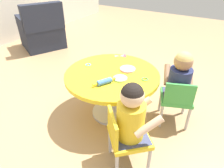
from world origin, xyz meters
TOP-DOWN VIEW (x-y plane):
  - ground_plane at (0.00, 0.00)m, footprint 10.00×10.00m
  - craft_table at (0.00, 0.00)m, footprint 0.95×0.95m
  - child_chair_left at (-0.50, -0.43)m, footprint 0.42×0.42m
  - seated_child_left at (-0.47, -0.45)m, footprint 0.43×0.44m
  - child_chair_right at (0.21, -0.62)m, footprint 0.39×0.39m
  - seated_child_right at (0.24, -0.61)m, footprint 0.42×0.38m
  - armchair_dark at (0.99, 2.15)m, footprint 0.94×0.95m
  - rolling_pin at (-0.21, -0.04)m, footprint 0.21×0.13m
  - craft_scissors at (0.41, 0.11)m, footprint 0.12×0.14m
  - playdough_blob_0 at (-0.06, -0.13)m, footprint 0.14×0.14m
  - playdough_blob_1 at (0.14, -0.10)m, footprint 0.16×0.16m
  - cookie_cutter_0 at (0.06, -0.33)m, footprint 0.06×0.06m
  - cookie_cutter_1 at (0.02, 0.31)m, footprint 0.06×0.06m

SIDE VIEW (x-z plane):
  - ground_plane at x=0.00m, z-range 0.00..0.00m
  - child_chair_left at x=-0.50m, z-range 0.04..0.57m
  - child_chair_right at x=0.21m, z-range 0.04..0.57m
  - armchair_dark at x=0.99m, z-range -0.12..0.73m
  - craft_table at x=0.00m, z-range 0.14..0.65m
  - craft_scissors at x=0.41m, z-range 0.51..0.52m
  - cookie_cutter_0 at x=0.06m, z-range 0.51..0.52m
  - cookie_cutter_1 at x=0.02m, z-range 0.51..0.52m
  - playdough_blob_0 at x=-0.06m, z-range 0.51..0.53m
  - playdough_blob_1 at x=0.14m, z-range 0.51..0.53m
  - seated_child_left at x=-0.47m, z-range 0.28..0.79m
  - seated_child_right at x=0.24m, z-range 0.28..0.79m
  - rolling_pin at x=-0.21m, z-range 0.51..0.56m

